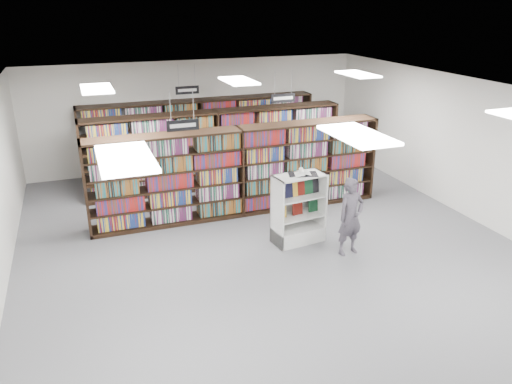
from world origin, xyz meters
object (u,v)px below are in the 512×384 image
object	(u,v)px
bookshelf_row_near	(240,172)
shopper	(351,217)
open_book	(302,173)
endcap_display	(297,219)

from	to	relation	value
bookshelf_row_near	shopper	xyz separation A→B (m)	(1.42, -2.70, -0.25)
open_book	shopper	distance (m)	1.30
open_book	endcap_display	bearing A→B (deg)	169.21
endcap_display	shopper	bearing A→B (deg)	-55.41
endcap_display	open_book	size ratio (longest dim) A/B	2.27
bookshelf_row_near	open_book	size ratio (longest dim) A/B	10.61
endcap_display	open_book	xyz separation A→B (m)	(0.06, -0.03, 1.03)
bookshelf_row_near	open_book	xyz separation A→B (m)	(0.73, -1.87, 0.48)
bookshelf_row_near	endcap_display	world-z (taller)	bookshelf_row_near
open_book	shopper	world-z (taller)	open_book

